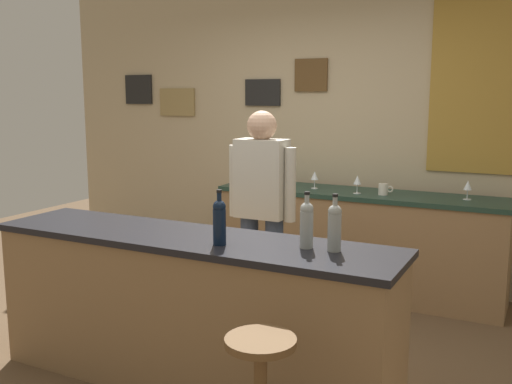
# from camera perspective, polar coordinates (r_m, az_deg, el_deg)

# --- Properties ---
(ground_plane) EXTENTS (10.00, 10.00, 0.00)m
(ground_plane) POSITION_cam_1_polar(r_m,az_deg,el_deg) (4.08, -3.07, -15.65)
(ground_plane) COLOR brown
(back_wall) EXTENTS (6.00, 0.09, 2.80)m
(back_wall) POSITION_cam_1_polar(r_m,az_deg,el_deg) (5.54, 7.62, 6.15)
(back_wall) COLOR tan
(back_wall) RESTS_ON ground_plane
(bar_counter) EXTENTS (2.52, 0.60, 0.92)m
(bar_counter) POSITION_cam_1_polar(r_m,az_deg,el_deg) (3.59, -6.39, -11.34)
(bar_counter) COLOR olive
(bar_counter) RESTS_ON ground_plane
(side_counter) EXTENTS (2.50, 0.56, 0.90)m
(side_counter) POSITION_cam_1_polar(r_m,az_deg,el_deg) (5.22, 9.89, -4.85)
(side_counter) COLOR olive
(side_counter) RESTS_ON ground_plane
(bartender) EXTENTS (0.52, 0.21, 1.62)m
(bartender) POSITION_cam_1_polar(r_m,az_deg,el_deg) (4.21, 0.56, -1.43)
(bartender) COLOR #384766
(bartender) RESTS_ON ground_plane
(wine_bottle_a) EXTENTS (0.07, 0.07, 0.31)m
(wine_bottle_a) POSITION_cam_1_polar(r_m,az_deg,el_deg) (3.20, -3.57, -2.77)
(wine_bottle_a) COLOR black
(wine_bottle_a) RESTS_ON bar_counter
(wine_bottle_b) EXTENTS (0.07, 0.07, 0.31)m
(wine_bottle_b) POSITION_cam_1_polar(r_m,az_deg,el_deg) (3.14, 4.94, -3.02)
(wine_bottle_b) COLOR #999E99
(wine_bottle_b) RESTS_ON bar_counter
(wine_bottle_c) EXTENTS (0.07, 0.07, 0.31)m
(wine_bottle_c) POSITION_cam_1_polar(r_m,az_deg,el_deg) (3.10, 7.63, -3.27)
(wine_bottle_c) COLOR #999E99
(wine_bottle_c) RESTS_ON bar_counter
(wine_glass_a) EXTENTS (0.07, 0.07, 0.16)m
(wine_glass_a) POSITION_cam_1_polar(r_m,az_deg,el_deg) (5.48, 1.83, 1.94)
(wine_glass_a) COLOR silver
(wine_glass_a) RESTS_ON side_counter
(wine_glass_b) EXTENTS (0.07, 0.07, 0.16)m
(wine_glass_b) POSITION_cam_1_polar(r_m,az_deg,el_deg) (5.23, 5.71, 1.53)
(wine_glass_b) COLOR silver
(wine_glass_b) RESTS_ON side_counter
(wine_glass_c) EXTENTS (0.07, 0.07, 0.16)m
(wine_glass_c) POSITION_cam_1_polar(r_m,az_deg,el_deg) (5.02, 9.80, 1.09)
(wine_glass_c) COLOR silver
(wine_glass_c) RESTS_ON side_counter
(wine_glass_d) EXTENTS (0.07, 0.07, 0.16)m
(wine_glass_d) POSITION_cam_1_polar(r_m,az_deg,el_deg) (4.96, 19.86, 0.55)
(wine_glass_d) COLOR silver
(wine_glass_d) RESTS_ON side_counter
(coffee_mug) EXTENTS (0.13, 0.08, 0.09)m
(coffee_mug) POSITION_cam_1_polar(r_m,az_deg,el_deg) (5.01, 12.28, 0.26)
(coffee_mug) COLOR silver
(coffee_mug) RESTS_ON side_counter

